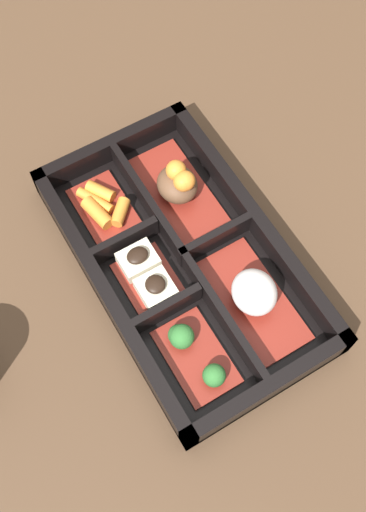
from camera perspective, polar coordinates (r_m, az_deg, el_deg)
name	(u,v)px	position (r m, az deg, el deg)	size (l,w,h in m)	color
ground_plane	(183,266)	(0.65, 0.00, -0.95)	(3.00, 3.00, 0.00)	#4C3523
bento_base	(183,264)	(0.64, 0.00, -0.76)	(0.34, 0.19, 0.01)	black
bento_rim	(181,259)	(0.63, -0.17, -0.29)	(0.34, 0.19, 0.04)	black
bowl_stew	(178,186)	(0.66, -0.46, 6.73)	(0.13, 0.07, 0.05)	maroon
bowl_rice	(253,295)	(0.61, 6.73, -3.72)	(0.13, 0.07, 0.05)	maroon
bowl_carrots	(104,207)	(0.67, -7.58, 4.64)	(0.08, 0.06, 0.02)	maroon
bowl_tofu	(147,275)	(0.62, -3.46, -1.82)	(0.07, 0.06, 0.03)	maroon
bowl_greens	(193,352)	(0.59, 0.95, -9.10)	(0.09, 0.06, 0.03)	maroon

